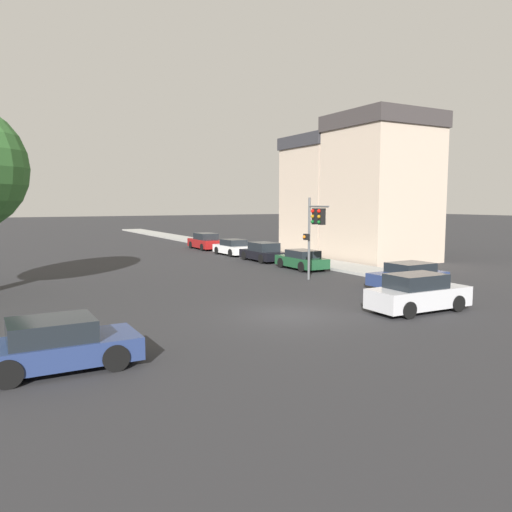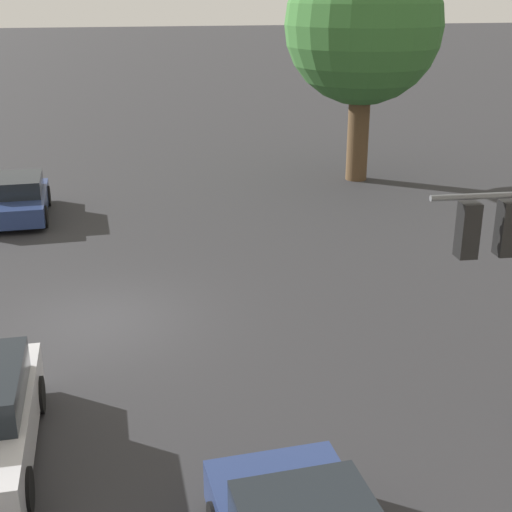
# 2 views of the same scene
# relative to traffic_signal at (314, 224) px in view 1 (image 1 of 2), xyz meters

# --- Properties ---
(ground_plane) EXTENTS (300.00, 300.00, 0.00)m
(ground_plane) POSITION_rel_traffic_signal_xyz_m (-5.89, -6.49, -3.24)
(ground_plane) COLOR #28282B
(sidewalk_strip) EXTENTS (3.03, 60.00, 0.17)m
(sidewalk_strip) POSITION_rel_traffic_signal_xyz_m (5.16, 27.41, -3.16)
(sidewalk_strip) COLOR #9E9E99
(sidewalk_strip) RESTS_ON ground_plane
(rowhouse_backdrop) EXTENTS (7.64, 12.88, 10.98)m
(rowhouse_backdrop) POSITION_rel_traffic_signal_xyz_m (10.44, 8.74, 2.05)
(rowhouse_backdrop) COLOR #BCA893
(rowhouse_backdrop) RESTS_ON ground_plane
(traffic_signal) EXTENTS (0.52, 2.20, 4.72)m
(traffic_signal) POSITION_rel_traffic_signal_xyz_m (0.00, 0.00, 0.00)
(traffic_signal) COLOR #515456
(traffic_signal) RESTS_ON ground_plane
(crossing_car_0) EXTENTS (4.38, 1.90, 1.56)m
(crossing_car_0) POSITION_rel_traffic_signal_xyz_m (-0.93, -8.51, -2.51)
(crossing_car_0) COLOR #B7B7BC
(crossing_car_0) RESTS_ON ground_plane
(crossing_car_1) EXTENTS (4.17, 2.12, 1.30)m
(crossing_car_1) POSITION_rel_traffic_signal_xyz_m (3.08, -4.14, -2.62)
(crossing_car_1) COLOR navy
(crossing_car_1) RESTS_ON ground_plane
(crossing_car_2) EXTENTS (4.13, 2.03, 1.38)m
(crossing_car_2) POSITION_rel_traffic_signal_xyz_m (-14.79, -8.92, -2.58)
(crossing_car_2) COLOR navy
(crossing_car_2) RESTS_ON ground_plane
(parked_car_0) EXTENTS (1.86, 4.11, 1.30)m
(parked_car_0) POSITION_rel_traffic_signal_xyz_m (2.29, 4.56, -2.62)
(parked_car_0) COLOR #194728
(parked_car_0) RESTS_ON ground_plane
(parked_car_1) EXTENTS (1.93, 4.28, 1.43)m
(parked_car_1) POSITION_rel_traffic_signal_xyz_m (2.33, 9.81, -2.57)
(parked_car_1) COLOR black
(parked_car_1) RESTS_ON ground_plane
(parked_car_2) EXTENTS (2.02, 4.09, 1.34)m
(parked_car_2) POSITION_rel_traffic_signal_xyz_m (2.30, 14.88, -2.60)
(parked_car_2) COLOR silver
(parked_car_2) RESTS_ON ground_plane
(parked_car_3) EXTENTS (2.01, 4.67, 1.54)m
(parked_car_3) POSITION_rel_traffic_signal_xyz_m (2.39, 20.96, -2.52)
(parked_car_3) COLOR maroon
(parked_car_3) RESTS_ON ground_plane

